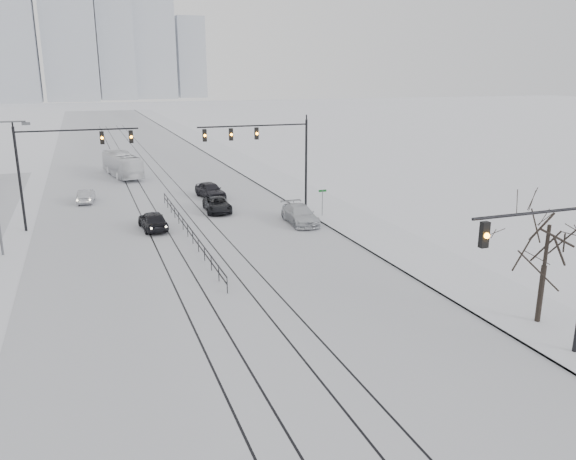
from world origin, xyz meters
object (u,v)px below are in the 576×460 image
object	(u,v)px
bare_tree	(548,236)
sedan_sb_inner	(153,221)
sedan_sb_outer	(86,196)
box_truck	(122,165)
traffic_mast_near	(558,259)
sedan_nb_right	(300,215)
sedan_nb_far	(210,190)
sedan_nb_front	(217,205)

from	to	relation	value
bare_tree	sedan_sb_inner	size ratio (longest dim) A/B	1.39
sedan_sb_outer	box_truck	bearing A→B (deg)	-100.94
bare_tree	box_truck	world-z (taller)	bare_tree
traffic_mast_near	sedan_nb_right	distance (m)	25.09
sedan_sb_outer	sedan_nb_right	bearing A→B (deg)	145.75
sedan_sb_outer	sedan_nb_right	distance (m)	21.49
sedan_sb_inner	sedan_nb_right	bearing A→B (deg)	164.75
sedan_nb_right	box_truck	size ratio (longest dim) A/B	0.51
sedan_nb_right	sedan_nb_far	world-z (taller)	sedan_nb_far
box_truck	sedan_nb_right	bearing A→B (deg)	103.22
sedan_nb_right	bare_tree	bearing A→B (deg)	-77.49
sedan_sb_outer	box_truck	distance (m)	14.12
sedan_sb_outer	sedan_nb_front	distance (m)	13.37
sedan_nb_front	box_truck	world-z (taller)	box_truck
sedan_sb_inner	box_truck	size ratio (longest dim) A/B	0.43
sedan_sb_inner	sedan_nb_front	bearing A→B (deg)	-150.55
sedan_sb_inner	box_truck	distance (m)	25.39
sedan_nb_front	sedan_nb_far	xyz separation A→B (m)	(0.70, 5.90, 0.13)
sedan_sb_outer	sedan_sb_inner	bearing A→B (deg)	118.47
sedan_nb_far	box_truck	world-z (taller)	box_truck
sedan_sb_outer	bare_tree	bearing A→B (deg)	126.16
traffic_mast_near	sedan_sb_outer	bearing A→B (deg)	114.45
sedan_nb_far	box_truck	xyz separation A→B (m)	(-7.16, 15.40, 0.64)
sedan_sb_outer	sedan_nb_front	world-z (taller)	sedan_nb_front
traffic_mast_near	sedan_sb_outer	distance (m)	42.91
sedan_nb_front	sedan_sb_inner	bearing A→B (deg)	-141.85
bare_tree	sedan_nb_right	distance (m)	22.41
box_truck	sedan_nb_front	bearing A→B (deg)	96.83
traffic_mast_near	sedan_sb_outer	xyz separation A→B (m)	(-17.68, 38.89, -3.94)
traffic_mast_near	bare_tree	bearing A→B (deg)	51.24
sedan_sb_outer	box_truck	xyz separation A→B (m)	(4.32, 13.42, 0.79)
sedan_nb_right	sedan_nb_far	size ratio (longest dim) A/B	1.13
sedan_nb_front	traffic_mast_near	bearing A→B (deg)	-73.24
traffic_mast_near	sedan_nb_far	world-z (taller)	traffic_mast_near
traffic_mast_near	sedan_nb_right	bearing A→B (deg)	93.49
bare_tree	sedan_sb_outer	distance (m)	41.31
sedan_sb_inner	sedan_nb_far	bearing A→B (deg)	-128.59
bare_tree	sedan_nb_far	size ratio (longest dim) A/B	1.35
sedan_sb_outer	sedan_nb_front	xyz separation A→B (m)	(10.79, -7.89, 0.02)
bare_tree	sedan_sb_inner	xyz separation A→B (m)	(-15.37, 23.92, -3.74)
sedan_nb_far	sedan_sb_outer	bearing A→B (deg)	159.59
bare_tree	sedan_nb_far	xyz separation A→B (m)	(-8.61, 33.90, -3.72)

